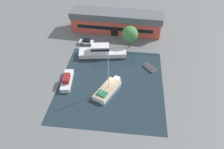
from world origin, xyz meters
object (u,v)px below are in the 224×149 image
at_px(small_dinghy, 150,67).
at_px(cabin_boat, 67,80).
at_px(motor_cruiser, 102,52).
at_px(quay_tree_near_building, 130,34).
at_px(warehouse_building, 116,22).
at_px(sailboat_moored, 108,89).
at_px(parked_car, 86,42).

xyz_separation_m(small_dinghy, cabin_boat, (-20.92, -8.28, 0.51)).
relative_size(motor_cruiser, cabin_boat, 1.77).
relative_size(quay_tree_near_building, motor_cruiser, 0.49).
bearing_deg(warehouse_building, sailboat_moored, -84.70).
distance_m(warehouse_building, motor_cruiser, 15.88).
height_order(sailboat_moored, motor_cruiser, sailboat_moored).
bearing_deg(quay_tree_near_building, cabin_boat, -129.01).
height_order(warehouse_building, motor_cruiser, warehouse_building).
distance_m(parked_car, sailboat_moored, 22.79).
height_order(quay_tree_near_building, parked_car, quay_tree_near_building).
bearing_deg(warehouse_building, parked_car, -127.79).
xyz_separation_m(quay_tree_near_building, sailboat_moored, (-4.16, -20.18, -3.95)).
bearing_deg(cabin_boat, sailboat_moored, -17.12).
distance_m(sailboat_moored, small_dinghy, 14.61).
bearing_deg(parked_car, motor_cruiser, -134.15).
bearing_deg(quay_tree_near_building, parked_car, 177.66).
bearing_deg(quay_tree_near_building, small_dinghy, -57.92).
bearing_deg(motor_cruiser, sailboat_moored, -175.07).
height_order(quay_tree_near_building, cabin_boat, quay_tree_near_building).
xyz_separation_m(warehouse_building, parked_car, (-8.53, -9.69, -2.62)).
distance_m(warehouse_building, quay_tree_near_building, 11.50).
height_order(small_dinghy, cabin_boat, cabin_boat).
xyz_separation_m(warehouse_building, sailboat_moored, (0.93, -30.43, -2.79)).
xyz_separation_m(quay_tree_near_building, parked_car, (-13.61, 0.56, -3.78)).
bearing_deg(quay_tree_near_building, motor_cruiser, -145.93).
distance_m(quay_tree_near_building, parked_car, 14.14).
xyz_separation_m(motor_cruiser, small_dinghy, (13.96, -4.64, -0.94)).
distance_m(small_dinghy, cabin_boat, 22.50).
relative_size(warehouse_building, parked_car, 6.94).
bearing_deg(cabin_boat, quay_tree_near_building, 44.66).
relative_size(parked_car, motor_cruiser, 0.31).
bearing_deg(quay_tree_near_building, sailboat_moored, -101.64).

